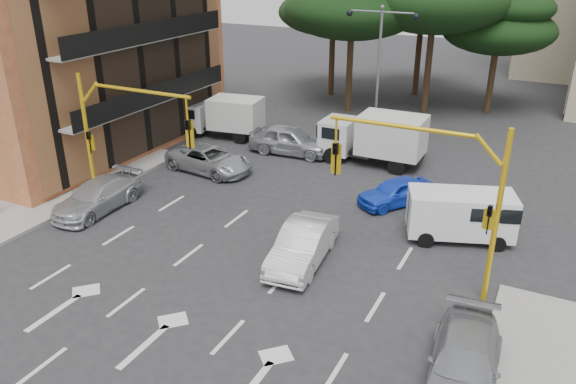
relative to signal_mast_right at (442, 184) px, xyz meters
The scene contains 17 objects.
ground 8.08m from the signal_mast_right, 163.69° to the right, with size 120.00×120.00×0.00m, color #28282B.
median_strip 16.03m from the signal_mast_right, 115.91° to the left, with size 1.40×6.00×0.15m, color gray.
apartment_orange 25.65m from the signal_mast_right, 166.36° to the left, with size 15.19×16.15×13.70m.
pine_left_far 27.79m from the signal_mast_right, 119.84° to the left, with size 8.32×8.32×9.30m.
pine_right 24.14m from the signal_mast_right, 94.17° to the left, with size 7.49×7.49×8.37m.
signal_mast_right is the anchor object (origin of this frame).
signal_mast_left 13.61m from the signal_mast_right, behind, with size 5.79×0.37×6.00m.
street_lamp_center 15.65m from the signal_mast_right, 115.91° to the left, with size 4.16×0.36×7.77m.
car_white_hatch 5.66m from the signal_mast_right, behind, with size 1.56×4.47×1.47m, color silver.
car_blue_compact 7.54m from the signal_mast_right, 116.82° to the left, with size 1.48×3.68×1.25m, color blue.
car_silver_wagon 15.16m from the signal_mast_right, behind, with size 1.87×4.59×1.33m, color #B0B2B8.
car_silver_cross_a 14.55m from the signal_mast_right, 156.49° to the left, with size 2.19×4.76×1.32m, color #A2A6AA.
car_silver_cross_b 14.78m from the signal_mast_right, 136.15° to the left, with size 1.91×4.74×1.61m, color #A5A6AD.
car_silver_parked 5.67m from the signal_mast_right, 66.07° to the right, with size 1.86×4.57×1.33m, color gray.
van_white 4.93m from the signal_mast_right, 88.04° to the left, with size 1.85×4.09×2.05m, color white, non-canonical shape.
box_truck_a 19.19m from the signal_mast_right, 144.93° to the left, with size 2.13×5.07×2.49m, color white, non-canonical shape.
box_truck_b 12.40m from the signal_mast_right, 118.54° to the left, with size 2.37×5.63×2.77m, color silver, non-canonical shape.
Camera 1 is at (9.84, -15.01, 10.90)m, focal length 35.00 mm.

